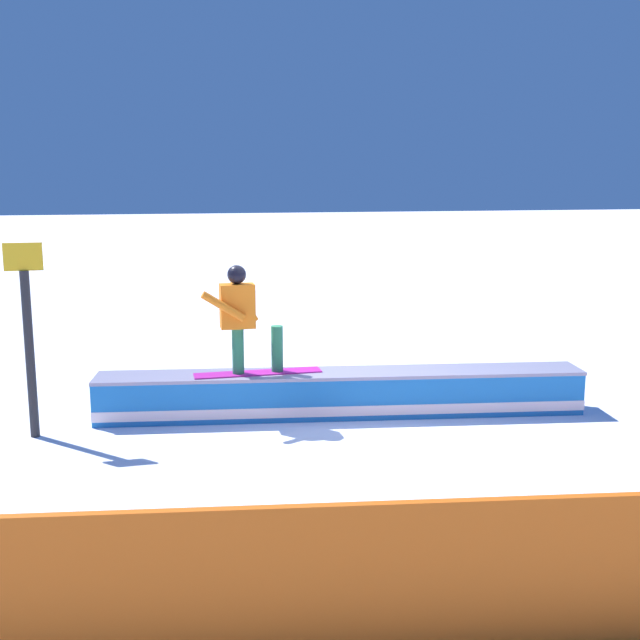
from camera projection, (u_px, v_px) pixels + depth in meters
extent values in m
plane|color=white|center=(342.00, 415.00, 9.29)|extent=(120.00, 120.00, 0.00)
cube|color=blue|center=(342.00, 395.00, 9.25)|extent=(5.88, 1.43, 0.50)
cube|color=white|center=(342.00, 405.00, 9.27)|extent=(5.89, 1.44, 0.12)
cube|color=#8F8AA4|center=(342.00, 373.00, 9.20)|extent=(5.89, 1.49, 0.04)
cube|color=#B21F92|center=(258.00, 373.00, 9.11)|extent=(1.52, 0.28, 0.01)
cylinder|color=#29754E|center=(238.00, 351.00, 9.01)|extent=(0.14, 0.14, 0.55)
cylinder|color=#29754E|center=(277.00, 349.00, 9.11)|extent=(0.14, 0.14, 0.55)
cube|color=orange|center=(237.00, 306.00, 8.91)|extent=(0.40, 0.24, 0.52)
sphere|color=black|center=(237.00, 275.00, 8.85)|extent=(0.22, 0.22, 0.22)
cylinder|color=orange|center=(223.00, 307.00, 8.71)|extent=(0.51, 0.10, 0.37)
cylinder|color=orange|center=(244.00, 301.00, 9.09)|extent=(0.34, 0.09, 0.53)
cube|color=#E95C13|center=(553.00, 572.00, 4.61)|extent=(9.02, 1.48, 0.96)
cylinder|color=#262628|center=(30.00, 355.00, 8.35)|extent=(0.10, 0.10, 1.86)
cube|color=yellow|center=(23.00, 257.00, 8.15)|extent=(0.40, 0.04, 0.30)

